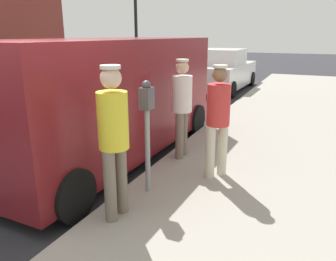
{
  "coord_description": "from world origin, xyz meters",
  "views": [
    {
      "loc": [
        3.31,
        -2.81,
        2.23
      ],
      "look_at": [
        1.65,
        0.84,
        1.05
      ],
      "focal_mm": 35.18,
      "sensor_mm": 36.0,
      "label": 1
    }
  ],
  "objects_px": {
    "pedestrian_in_red": "(218,115)",
    "pedestrian_in_yellow": "(114,134)",
    "pedestrian_in_white": "(182,103)",
    "parked_van": "(106,96)",
    "traffic_light_corner": "(121,8)",
    "parking_meter_near": "(147,118)",
    "parked_sedan_ahead": "(222,71)"
  },
  "relations": [
    {
      "from": "pedestrian_in_red",
      "to": "traffic_light_corner",
      "type": "height_order",
      "value": "traffic_light_corner"
    },
    {
      "from": "pedestrian_in_red",
      "to": "traffic_light_corner",
      "type": "distance_m",
      "value": 14.1
    },
    {
      "from": "parked_van",
      "to": "parking_meter_near",
      "type": "bearing_deg",
      "value": -40.04
    },
    {
      "from": "parking_meter_near",
      "to": "traffic_light_corner",
      "type": "height_order",
      "value": "traffic_light_corner"
    },
    {
      "from": "pedestrian_in_white",
      "to": "pedestrian_in_yellow",
      "type": "distance_m",
      "value": 2.15
    },
    {
      "from": "pedestrian_in_white",
      "to": "pedestrian_in_yellow",
      "type": "bearing_deg",
      "value": -88.51
    },
    {
      "from": "pedestrian_in_yellow",
      "to": "parked_van",
      "type": "height_order",
      "value": "parked_van"
    },
    {
      "from": "parking_meter_near",
      "to": "pedestrian_in_red",
      "type": "xyz_separation_m",
      "value": [
        0.7,
        0.87,
        -0.08
      ]
    },
    {
      "from": "pedestrian_in_yellow",
      "to": "pedestrian_in_white",
      "type": "bearing_deg",
      "value": 91.49
    },
    {
      "from": "parked_sedan_ahead",
      "to": "pedestrian_in_white",
      "type": "bearing_deg",
      "value": -79.26
    },
    {
      "from": "pedestrian_in_white",
      "to": "parked_van",
      "type": "xyz_separation_m",
      "value": [
        -1.41,
        -0.16,
        0.04
      ]
    },
    {
      "from": "pedestrian_in_white",
      "to": "parking_meter_near",
      "type": "bearing_deg",
      "value": -86.49
    },
    {
      "from": "parked_van",
      "to": "parked_sedan_ahead",
      "type": "bearing_deg",
      "value": 91.05
    },
    {
      "from": "pedestrian_in_red",
      "to": "pedestrian_in_yellow",
      "type": "bearing_deg",
      "value": -114.63
    },
    {
      "from": "pedestrian_in_yellow",
      "to": "parked_van",
      "type": "bearing_deg",
      "value": 126.42
    },
    {
      "from": "pedestrian_in_red",
      "to": "parked_sedan_ahead",
      "type": "relative_size",
      "value": 0.38
    },
    {
      "from": "pedestrian_in_yellow",
      "to": "traffic_light_corner",
      "type": "relative_size",
      "value": 0.34
    },
    {
      "from": "pedestrian_in_white",
      "to": "parked_sedan_ahead",
      "type": "height_order",
      "value": "pedestrian_in_white"
    },
    {
      "from": "pedestrian_in_red",
      "to": "traffic_light_corner",
      "type": "bearing_deg",
      "value": 127.52
    },
    {
      "from": "parking_meter_near",
      "to": "parked_sedan_ahead",
      "type": "height_order",
      "value": "parking_meter_near"
    },
    {
      "from": "parked_sedan_ahead",
      "to": "traffic_light_corner",
      "type": "xyz_separation_m",
      "value": [
        -6.1,
        2.2,
        2.77
      ]
    },
    {
      "from": "pedestrian_in_yellow",
      "to": "traffic_light_corner",
      "type": "height_order",
      "value": "traffic_light_corner"
    },
    {
      "from": "pedestrian_in_white",
      "to": "pedestrian_in_red",
      "type": "height_order",
      "value": "pedestrian_in_white"
    },
    {
      "from": "parked_van",
      "to": "traffic_light_corner",
      "type": "distance_m",
      "value": 12.55
    },
    {
      "from": "pedestrian_in_white",
      "to": "parked_van",
      "type": "height_order",
      "value": "parked_van"
    },
    {
      "from": "parked_van",
      "to": "traffic_light_corner",
      "type": "relative_size",
      "value": 1.01
    },
    {
      "from": "parking_meter_near",
      "to": "pedestrian_in_red",
      "type": "height_order",
      "value": "pedestrian_in_red"
    },
    {
      "from": "parked_van",
      "to": "traffic_light_corner",
      "type": "height_order",
      "value": "traffic_light_corner"
    },
    {
      "from": "pedestrian_in_red",
      "to": "parked_sedan_ahead",
      "type": "xyz_separation_m",
      "value": [
        -2.36,
        8.81,
        -0.35
      ]
    },
    {
      "from": "pedestrian_in_yellow",
      "to": "parked_sedan_ahead",
      "type": "xyz_separation_m",
      "value": [
        -1.62,
        10.41,
        -0.42
      ]
    },
    {
      "from": "parked_sedan_ahead",
      "to": "parked_van",
      "type": "bearing_deg",
      "value": -88.95
    },
    {
      "from": "parked_van",
      "to": "pedestrian_in_white",
      "type": "bearing_deg",
      "value": 6.55
    }
  ]
}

